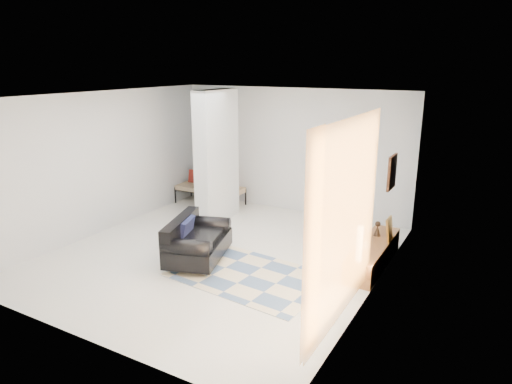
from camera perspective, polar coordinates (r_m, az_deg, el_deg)
The scene contains 17 objects.
floor at distance 8.30m, azimuth -4.57°, elevation -7.79°, with size 6.00×6.00×0.00m, color white.
ceiling at distance 7.62m, azimuth -5.04°, elevation 11.88°, with size 6.00×6.00×0.00m, color white.
wall_back at distance 10.40m, azimuth 4.50°, elevation 5.16°, with size 6.00×6.00×0.00m, color silver.
wall_front at distance 5.72m, azimuth -21.85°, elevation -4.92°, with size 6.00×6.00×0.00m, color silver.
wall_left at distance 9.62m, azimuth -18.54°, elevation 3.51°, with size 6.00×6.00×0.00m, color silver.
wall_right at distance 6.75m, azimuth 14.98°, elevation -1.23°, with size 6.00×6.00×0.00m, color silver.
partition_column at distance 9.74m, azimuth -4.92°, elevation 4.41°, with size 0.35×1.20×2.80m, color silver.
hallway_door at distance 11.46m, azimuth -5.21°, elevation 4.20°, with size 0.85×0.06×2.04m, color silver.
curtain at distance 5.70m, azimuth 11.27°, elevation -3.61°, with size 2.55×2.55×0.00m, color gold.
wall_art at distance 7.54m, azimuth 16.64°, elevation 2.39°, with size 0.04×0.45×0.55m, color #3C1E10.
media_console at distance 8.03m, azimuth 14.44°, elevation -7.51°, with size 0.45×1.89×0.80m.
loveseat at distance 7.96m, azimuth -7.61°, elevation -6.10°, with size 1.20×1.60×0.76m.
daybed at distance 11.12m, azimuth -5.81°, elevation 0.65°, with size 1.66×0.75×0.77m.
area_rug at distance 7.49m, azimuth -0.80°, elevation -10.40°, with size 2.44×1.63×0.01m, color beige.
cylinder_lamp at distance 7.12m, azimuth 12.80°, elevation -6.29°, with size 0.10×0.10×0.56m, color white.
bronze_figurine at distance 8.26m, azimuth 14.95°, elevation -4.45°, with size 0.13×0.13×0.26m, color #2F2015, non-canonical shape.
vase at distance 7.62m, azimuth 13.51°, elevation -6.45°, with size 0.17×0.17×0.17m, color silver.
Camera 1 is at (4.28, -6.29, 3.32)m, focal length 32.00 mm.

